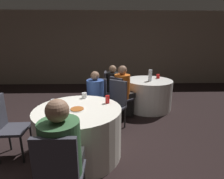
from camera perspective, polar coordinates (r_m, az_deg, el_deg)
name	(u,v)px	position (r m, az deg, el deg)	size (l,w,h in m)	color
ground_plane	(66,150)	(3.07, -14.69, -18.61)	(16.00, 16.00, 0.00)	black
wall_back	(90,49)	(7.06, -7.33, 13.02)	(16.00, 0.06, 2.80)	gray
table_near	(79,132)	(2.76, -10.70, -13.40)	(1.27, 1.27, 0.75)	white
table_far	(148,94)	(4.59, 11.63, -1.51)	(1.18, 1.18, 0.75)	white
chair_near_north	(97,98)	(3.60, -4.98, -2.77)	(0.47, 0.48, 0.96)	#383842
chair_near_northeast	(116,100)	(3.44, 1.27, -3.59)	(0.56, 0.56, 0.96)	#383842
chair_near_west	(5,122)	(2.99, -31.59, -9.05)	(0.42, 0.41, 0.96)	#383842
chair_near_south	(59,171)	(1.80, -16.82, -24.16)	(0.40, 0.41, 0.96)	#383842
chair_far_southwest	(119,94)	(3.83, 2.24, -1.61)	(0.56, 0.56, 0.96)	#383842
chair_far_west	(109,87)	(4.45, -1.06, 0.85)	(0.42, 0.41, 0.96)	#383842
person_blue_shirt	(95,100)	(3.44, -5.71, -3.43)	(0.38, 0.51, 1.14)	#282828
person_black_shirt	(115,86)	(4.44, 1.08, 0.99)	(0.52, 0.36, 1.12)	#4C4238
person_orange_shirt	(124,91)	(3.92, 4.03, -0.59)	(0.48, 0.46, 1.19)	#282828
person_green_jacket	(63,154)	(1.88, -15.68, -19.63)	(0.38, 0.53, 1.22)	#282828
pizza_plate_near	(77,109)	(2.56, -11.32, -6.30)	(0.23, 0.23, 0.02)	white
soda_can_red	(107,99)	(2.75, -1.51, -3.25)	(0.07, 0.07, 0.12)	red
soda_can_silver	(53,103)	(2.72, -18.64, -4.28)	(0.07, 0.07, 0.12)	silver
cup_near	(84,95)	(3.03, -9.04, -1.91)	(0.08, 0.08, 0.09)	white
bottle_far	(150,75)	(4.36, 12.35, 4.53)	(0.09, 0.09, 0.28)	silver
cup_far	(158,76)	(4.75, 14.81, 4.19)	(0.09, 0.09, 0.11)	red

